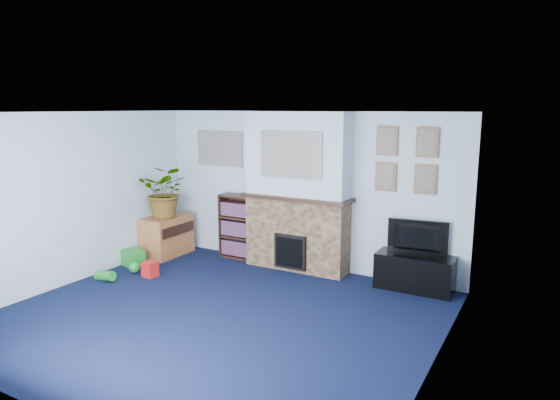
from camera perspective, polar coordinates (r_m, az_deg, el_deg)
The scene contains 26 objects.
floor at distance 6.17m, azimuth -7.09°, elevation -12.99°, with size 5.00×4.50×0.01m, color black.
ceiling at distance 5.66m, azimuth -7.65°, elevation 9.88°, with size 5.00×4.50×0.01m, color white.
wall_back at distance 7.69m, azimuth 2.67°, elevation 1.13°, with size 5.00×0.04×2.40m, color silver.
wall_front at distance 4.28m, azimuth -25.77°, elevation -7.63°, with size 5.00×0.04×2.40m, color silver.
wall_left at distance 7.54m, azimuth -22.80°, elevation 0.12°, with size 0.04×4.50×2.40m, color silver.
wall_right at distance 4.79m, azimuth 17.55°, elevation -5.19°, with size 0.04×4.50×2.40m, color silver.
chimney_breast at distance 7.51m, azimuth 1.97°, elevation 0.79°, with size 1.72×0.50×2.40m.
collage_main at distance 7.25m, azimuth 1.23°, elevation 5.19°, with size 1.00×0.03×0.68m, color gray.
collage_left at distance 8.41m, azimuth -6.87°, elevation 5.86°, with size 0.90×0.03×0.58m, color gray.
portrait_tl at distance 7.09m, azimuth 12.15°, elevation 6.62°, with size 0.30×0.03×0.40m, color brown.
portrait_tr at distance 6.95m, azimuth 16.50°, elevation 6.35°, with size 0.30×0.03×0.40m, color brown.
portrait_bl at distance 7.14m, azimuth 11.99°, elevation 2.62°, with size 0.30×0.03×0.40m, color brown.
portrait_br at distance 7.00m, azimuth 16.29°, elevation 2.27°, with size 0.30×0.03×0.40m, color brown.
tv_stand at distance 7.11m, azimuth 15.14°, elevation -8.13°, with size 1.03×0.44×0.49m, color black.
television at distance 6.99m, azimuth 15.37°, elevation -4.22°, with size 0.80×0.11×0.46m, color black.
bookshelf at distance 8.27m, azimuth -4.86°, elevation -3.16°, with size 0.58×0.28×1.05m.
sideboard at distance 8.61m, azimuth -12.77°, elevation -3.88°, with size 0.47×0.85×0.66m, color #AB6636.
potted_plant at distance 8.39m, azimuth -12.95°, elevation 0.94°, with size 0.78×0.67×0.86m, color #26661E.
mantel_clock at distance 7.46m, azimuth 1.86°, elevation 1.01°, with size 0.09×0.05×0.13m, color gold.
mantel_candle at distance 7.36m, azimuth 3.37°, elevation 0.94°, with size 0.05×0.05×0.15m, color #B2BFC6.
mantel_teddy at distance 7.70m, azimuth -1.39°, elevation 1.27°, with size 0.12×0.12×0.12m, color gray.
mantel_can at distance 7.20m, azimuth 6.38°, elevation 0.51°, with size 0.06×0.06×0.13m, color red.
green_crate at distance 8.21m, azimuth -16.42°, elevation -6.29°, with size 0.32×0.26×0.26m, color #198C26.
toy_ball at distance 7.88m, azimuth -16.29°, elevation -7.36°, with size 0.17×0.17×0.17m, color #198C26.
toy_block at distance 7.64m, azimuth -14.63°, elevation -7.68°, with size 0.18×0.18×0.23m, color red.
toy_tube at distance 7.67m, azimuth -19.36°, elevation -8.19°, with size 0.14×0.14×0.31m, color #198C26.
Camera 1 is at (3.40, -4.53, 2.46)m, focal length 32.00 mm.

